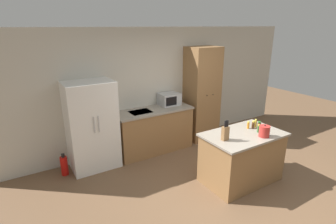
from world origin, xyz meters
The scene contains 15 objects.
ground_plane centered at (0.00, 0.00, 0.00)m, with size 14.00×14.00×0.00m, color brown.
wall_back centered at (0.00, 2.33, 1.30)m, with size 7.20×0.06×2.60m.
refrigerator centered at (-1.75, 1.99, 0.84)m, with size 0.88×0.65×1.68m.
back_counter centered at (-0.44, 1.99, 0.47)m, with size 1.69×0.65×0.94m.
pantry_cabinet centered at (0.87, 2.02, 1.09)m, with size 0.72×0.59×2.18m.
kitchen_island centered at (0.29, 0.15, 0.45)m, with size 1.37×0.85×0.89m.
microwave centered at (0.02, 2.11, 1.07)m, with size 0.44×0.35×0.27m.
knife_block centered at (-0.16, 0.13, 1.01)m, with size 0.11×0.07×0.33m.
spice_bottle_tall_dark centered at (0.61, 0.24, 0.96)m, with size 0.05×0.05×0.14m.
spice_bottle_short_red centered at (0.55, 0.07, 0.96)m, with size 0.04×0.04×0.14m.
spice_bottle_amber_oil centered at (0.69, 0.26, 0.96)m, with size 0.04×0.04×0.15m.
spice_bottle_green_herb centered at (0.67, 0.16, 0.96)m, with size 0.06×0.06×0.15m.
spice_bottle_pale_salt centered at (0.53, 0.28, 0.95)m, with size 0.04×0.04×0.14m.
kettle centered at (0.48, -0.10, 0.98)m, with size 0.17×0.17×0.21m.
fire_extinguisher centered at (-2.33, 1.96, 0.19)m, with size 0.13×0.13×0.42m.
Camera 1 is at (-2.93, -2.64, 2.63)m, focal length 28.00 mm.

